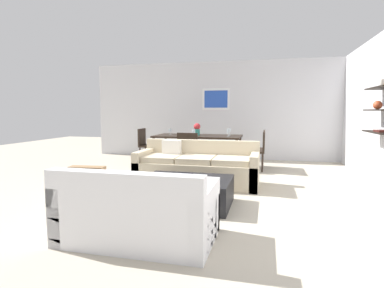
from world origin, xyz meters
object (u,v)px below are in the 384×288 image
at_px(dining_chair_right_near, 258,148).
at_px(dining_chair_left_far, 146,143).
at_px(dining_table, 198,138).
at_px(wine_glass_foot, 194,132).
at_px(loveseat_white, 138,212).
at_px(dining_chair_foot, 189,150).
at_px(wine_glass_left_far, 170,130).
at_px(wine_glass_right_far, 229,130).
at_px(decorative_bowl, 184,177).
at_px(dining_chair_right_far, 259,146).
at_px(coffee_table, 186,192).
at_px(centerpiece_vase, 197,129).
at_px(sofa_beige, 197,168).
at_px(wine_glass_right_near, 228,131).
at_px(candle_jar, 198,178).

xyz_separation_m(dining_chair_right_near, dining_chair_left_far, (-2.87, 0.45, 0.00)).
xyz_separation_m(dining_table, wine_glass_foot, (0.00, -0.44, 0.18)).
bearing_deg(dining_table, dining_chair_right_near, -8.82).
xyz_separation_m(loveseat_white, dining_chair_foot, (-0.34, 3.43, 0.21)).
height_order(wine_glass_left_far, wine_glass_right_far, wine_glass_right_far).
bearing_deg(decorative_bowl, dining_chair_right_far, 74.43).
bearing_deg(coffee_table, dining_chair_right_near, 72.04).
xyz_separation_m(coffee_table, centerpiece_vase, (-0.55, 3.09, 0.71)).
bearing_deg(wine_glass_left_far, dining_chair_right_far, 2.64).
xyz_separation_m(sofa_beige, wine_glass_left_far, (-1.13, 1.91, 0.56)).
xyz_separation_m(dining_chair_left_far, centerpiece_vase, (1.40, -0.18, 0.40)).
relative_size(dining_chair_foot, wine_glass_right_near, 4.94).
bearing_deg(centerpiece_vase, wine_glass_right_near, -11.92).
distance_m(dining_chair_right_near, wine_glass_right_near, 0.79).
relative_size(dining_chair_foot, centerpiece_vase, 3.05).
xyz_separation_m(loveseat_white, dining_chair_right_near, (1.10, 4.11, 0.21)).
bearing_deg(wine_glass_left_far, wine_glass_right_near, -9.38).
bearing_deg(coffee_table, decorative_bowl, -101.42).
height_order(dining_table, wine_glass_left_far, wine_glass_left_far).
bearing_deg(loveseat_white, dining_chair_right_far, 76.48).
height_order(sofa_beige, wine_glass_foot, wine_glass_foot).
bearing_deg(centerpiece_vase, dining_chair_right_near, -10.18).
distance_m(candle_jar, wine_glass_right_near, 3.05).
distance_m(dining_chair_foot, dining_chair_left_far, 1.83).
bearing_deg(wine_glass_right_near, decorative_bowl, -94.48).
bearing_deg(centerpiece_vase, coffee_table, -79.88).
xyz_separation_m(decorative_bowl, dining_chair_right_near, (0.93, 2.89, 0.09)).
bearing_deg(dining_chair_foot, loveseat_white, -84.32).
bearing_deg(sofa_beige, wine_glass_foot, 106.22).
xyz_separation_m(dining_table, dining_chair_right_near, (1.44, -0.22, -0.18)).
height_order(dining_chair_right_near, centerpiece_vase, centerpiece_vase).
xyz_separation_m(decorative_bowl, dining_table, (-0.51, 3.11, 0.27)).
distance_m(sofa_beige, dining_chair_right_near, 1.89).
bearing_deg(dining_table, dining_chair_foot, -90.00).
distance_m(candle_jar, dining_chair_left_far, 3.99).
bearing_deg(dining_chair_right_far, wine_glass_right_far, -171.77).
bearing_deg(dining_chair_right_near, candle_jar, -103.96).
distance_m(dining_chair_right_far, wine_glass_right_far, 0.79).
bearing_deg(candle_jar, wine_glass_right_far, 89.45).
bearing_deg(centerpiece_vase, decorative_bowl, -80.25).
distance_m(sofa_beige, wine_glass_right_far, 2.02).
height_order(coffee_table, dining_chair_right_near, dining_chair_right_near).
distance_m(loveseat_white, candle_jar, 1.25).
bearing_deg(candle_jar, dining_table, 102.75).
relative_size(sofa_beige, wine_glass_left_far, 15.42).
distance_m(sofa_beige, wine_glass_left_far, 2.29).
distance_m(sofa_beige, dining_chair_left_far, 2.72).
distance_m(dining_chair_left_far, wine_glass_right_near, 2.24).
height_order(sofa_beige, coffee_table, sofa_beige).
bearing_deg(centerpiece_vase, dining_chair_foot, -88.01).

